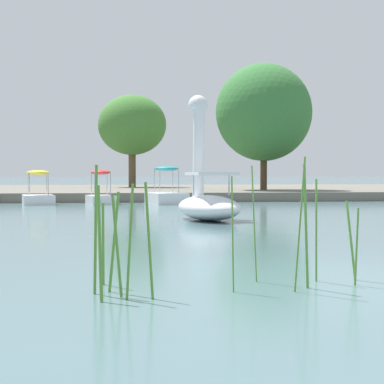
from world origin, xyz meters
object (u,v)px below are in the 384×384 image
(pedal_boat_red, at_px, (101,195))
(tree_broadleaf_right, at_px, (132,125))
(pedal_boat_teal, at_px, (166,194))
(pedal_boat_yellow, at_px, (38,195))
(tree_broadleaf_left, at_px, (264,112))
(swan_boat, at_px, (207,196))

(pedal_boat_red, bearing_deg, tree_broadleaf_right, 83.01)
(pedal_boat_teal, relative_size, pedal_boat_yellow, 1.17)
(pedal_boat_yellow, xyz_separation_m, tree_broadleaf_left, (10.93, 5.96, 4.08))
(pedal_boat_teal, bearing_deg, pedal_boat_red, 178.34)
(pedal_boat_teal, relative_size, tree_broadleaf_right, 0.44)
(pedal_boat_yellow, bearing_deg, tree_broadleaf_right, 73.07)
(pedal_boat_teal, height_order, tree_broadleaf_left, tree_broadleaf_left)
(pedal_boat_red, bearing_deg, pedal_boat_teal, -1.66)
(pedal_boat_red, distance_m, tree_broadleaf_right, 14.83)
(swan_boat, distance_m, pedal_boat_teal, 10.00)
(tree_broadleaf_left, bearing_deg, pedal_boat_red, -144.47)
(swan_boat, relative_size, pedal_boat_teal, 1.38)
(pedal_boat_yellow, relative_size, tree_broadleaf_right, 0.37)
(swan_boat, relative_size, tree_broadleaf_right, 0.60)
(swan_boat, xyz_separation_m, pedal_boat_teal, (-0.31, 9.99, -0.25))
(swan_boat, bearing_deg, pedal_boat_yellow, 119.29)
(swan_boat, xyz_separation_m, pedal_boat_red, (-3.06, 10.07, -0.25))
(swan_boat, xyz_separation_m, tree_broadleaf_right, (-1.33, 24.26, 3.69))
(pedal_boat_red, relative_size, pedal_boat_yellow, 0.95)
(swan_boat, height_order, pedal_boat_yellow, swan_boat)
(swan_boat, relative_size, pedal_boat_yellow, 1.62)
(swan_boat, bearing_deg, pedal_boat_teal, 91.81)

